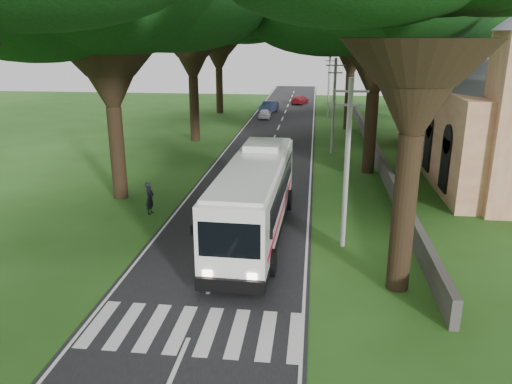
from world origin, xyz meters
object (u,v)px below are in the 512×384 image
(church, at_px, (509,105))
(pole_mid, at_px, (334,105))
(pole_near, at_px, (347,162))
(distant_car_c, at_px, (300,100))
(pole_far, at_px, (329,83))
(distant_car_a, at_px, (265,114))
(coach_bus, at_px, (255,196))
(pedestrian, at_px, (150,198))
(distant_car_b, at_px, (269,107))

(church, distance_m, pole_mid, 13.16)
(church, relative_size, pole_near, 3.00)
(distant_car_c, bearing_deg, pole_far, 123.86)
(pole_mid, relative_size, distant_car_a, 2.32)
(pole_near, bearing_deg, coach_bus, 168.60)
(coach_bus, bearing_deg, pedestrian, 160.48)
(pole_near, bearing_deg, pole_far, 90.00)
(pole_near, bearing_deg, distant_car_c, 94.26)
(church, bearing_deg, distant_car_a, 131.82)
(pole_near, xyz_separation_m, coach_bus, (-4.38, 0.88, -2.11))
(coach_bus, bearing_deg, pole_near, -9.82)
(pole_near, relative_size, pole_mid, 1.00)
(church, xyz_separation_m, pole_mid, (-12.36, 4.45, -0.73))
(pole_near, relative_size, distant_car_a, 2.32)
(distant_car_b, relative_size, pedestrian, 2.38)
(distant_car_a, xyz_separation_m, distant_car_c, (3.77, 14.29, 0.02))
(pole_near, bearing_deg, pedestrian, 162.75)
(church, bearing_deg, coach_bus, -138.79)
(pole_far, distance_m, pedestrian, 38.35)
(church, relative_size, coach_bus, 1.83)
(pole_near, height_order, distant_car_b, pole_near)
(pole_mid, height_order, pedestrian, pole_mid)
(pedestrian, bearing_deg, pole_mid, -27.66)
(coach_bus, bearing_deg, pole_far, 85.19)
(pole_far, bearing_deg, distant_car_c, 107.67)
(church, xyz_separation_m, distant_car_b, (-19.97, 27.26, -4.15))
(distant_car_b, distance_m, pedestrian, 39.61)
(distant_car_a, distance_m, pedestrian, 34.75)
(pole_near, xyz_separation_m, pole_mid, (0.00, 20.00, 0.00))
(distant_car_a, bearing_deg, distant_car_c, -106.18)
(church, xyz_separation_m, distant_car_a, (-20.03, 22.39, -4.29))
(pole_mid, bearing_deg, distant_car_b, 108.44)
(pole_near, relative_size, pedestrian, 4.30)
(pole_near, distance_m, pole_far, 40.00)
(distant_car_b, bearing_deg, distant_car_c, 79.74)
(pole_mid, xyz_separation_m, pole_far, (0.00, 20.00, 0.00))
(pole_mid, distance_m, distant_car_c, 32.65)
(coach_bus, xyz_separation_m, distant_car_c, (0.49, 51.34, -1.43))
(coach_bus, relative_size, distant_car_a, 3.81)
(distant_car_b, relative_size, distant_car_c, 1.05)
(pole_near, distance_m, pole_mid, 20.00)
(pole_mid, xyz_separation_m, distant_car_c, (-3.89, 32.22, -3.54))
(distant_car_b, height_order, pedestrian, pedestrian)
(pole_mid, distance_m, coach_bus, 19.73)
(pedestrian, bearing_deg, pole_far, -11.24)
(distant_car_a, height_order, distant_car_b, distant_car_b)
(distant_car_c, bearing_deg, church, 130.10)
(pole_mid, bearing_deg, pedestrian, -122.68)
(distant_car_b, height_order, distant_car_c, distant_car_b)
(pole_near, xyz_separation_m, distant_car_a, (-7.67, 37.93, -3.56))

